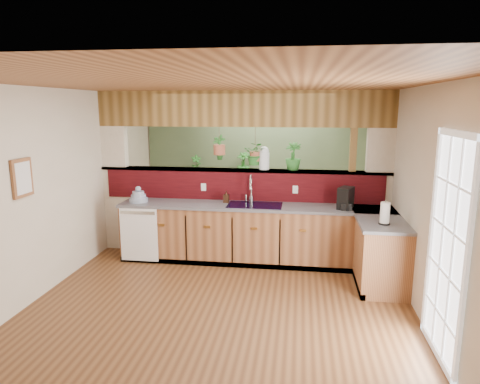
# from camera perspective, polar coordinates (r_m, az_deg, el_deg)

# --- Properties ---
(ground) EXTENTS (4.60, 7.00, 0.01)m
(ground) POSITION_cam_1_polar(r_m,az_deg,el_deg) (5.86, -1.62, -12.45)
(ground) COLOR brown
(ground) RESTS_ON ground
(ceiling) EXTENTS (4.60, 7.00, 0.01)m
(ceiling) POSITION_cam_1_polar(r_m,az_deg,el_deg) (5.36, -1.78, 13.88)
(ceiling) COLOR brown
(ceiling) RESTS_ON ground
(wall_back) EXTENTS (4.60, 0.02, 2.60)m
(wall_back) POSITION_cam_1_polar(r_m,az_deg,el_deg) (8.89, 2.12, 4.50)
(wall_back) COLOR beige
(wall_back) RESTS_ON ground
(wall_front) EXTENTS (4.60, 0.02, 2.60)m
(wall_front) POSITION_cam_1_polar(r_m,az_deg,el_deg) (2.27, -17.50, -17.31)
(wall_front) COLOR beige
(wall_front) RESTS_ON ground
(wall_left) EXTENTS (0.02, 7.00, 2.60)m
(wall_left) POSITION_cam_1_polar(r_m,az_deg,el_deg) (6.27, -22.89, 0.69)
(wall_left) COLOR beige
(wall_left) RESTS_ON ground
(wall_right) EXTENTS (0.02, 7.00, 2.60)m
(wall_right) POSITION_cam_1_polar(r_m,az_deg,el_deg) (5.56, 22.36, -0.54)
(wall_right) COLOR beige
(wall_right) RESTS_ON ground
(pass_through_partition) EXTENTS (4.60, 0.21, 2.60)m
(pass_through_partition) POSITION_cam_1_polar(r_m,az_deg,el_deg) (6.79, 0.48, 1.42)
(pass_through_partition) COLOR beige
(pass_through_partition) RESTS_ON ground
(pass_through_ledge) EXTENTS (4.60, 0.21, 0.04)m
(pass_through_ledge) POSITION_cam_1_polar(r_m,az_deg,el_deg) (6.77, 0.23, 2.92)
(pass_through_ledge) COLOR brown
(pass_through_ledge) RESTS_ON ground
(header_beam) EXTENTS (4.60, 0.15, 0.55)m
(header_beam) POSITION_cam_1_polar(r_m,az_deg,el_deg) (6.69, 0.24, 11.04)
(header_beam) COLOR brown
(header_beam) RESTS_ON ground
(sage_backwall) EXTENTS (4.55, 0.02, 2.55)m
(sage_backwall) POSITION_cam_1_polar(r_m,az_deg,el_deg) (8.87, 2.11, 4.48)
(sage_backwall) COLOR #566D4A
(sage_backwall) RESTS_ON ground
(countertop) EXTENTS (4.14, 1.52, 0.90)m
(countertop) POSITION_cam_1_polar(r_m,az_deg,el_deg) (6.44, 7.07, -6.02)
(countertop) COLOR brown
(countertop) RESTS_ON ground
(dishwasher) EXTENTS (0.58, 0.03, 0.82)m
(dishwasher) POSITION_cam_1_polar(r_m,az_deg,el_deg) (6.68, -13.33, -5.53)
(dishwasher) COLOR white
(dishwasher) RESTS_ON ground
(navy_sink) EXTENTS (0.82, 0.50, 0.18)m
(navy_sink) POSITION_cam_1_polar(r_m,az_deg,el_deg) (6.48, 1.97, -2.42)
(navy_sink) COLOR black
(navy_sink) RESTS_ON countertop
(french_door) EXTENTS (0.06, 1.02, 2.16)m
(french_door) POSITION_cam_1_polar(r_m,az_deg,el_deg) (4.41, 25.82, -7.18)
(french_door) COLOR white
(french_door) RESTS_ON ground
(framed_print) EXTENTS (0.04, 0.35, 0.45)m
(framed_print) POSITION_cam_1_polar(r_m,az_deg,el_deg) (5.55, -27.03, 1.68)
(framed_print) COLOR brown
(framed_print) RESTS_ON wall_left
(faucet) EXTENTS (0.19, 0.19, 0.44)m
(faucet) POSITION_cam_1_polar(r_m,az_deg,el_deg) (6.57, 1.45, 0.60)
(faucet) COLOR #B7B7B2
(faucet) RESTS_ON countertop
(dish_stack) EXTENTS (0.29, 0.29, 0.25)m
(dish_stack) POSITION_cam_1_polar(r_m,az_deg,el_deg) (6.83, -13.38, -0.66)
(dish_stack) COLOR #8A98B2
(dish_stack) RESTS_ON countertop
(soap_dispenser) EXTENTS (0.09, 0.09, 0.18)m
(soap_dispenser) POSITION_cam_1_polar(r_m,az_deg,el_deg) (6.61, -1.84, -0.62)
(soap_dispenser) COLOR #3A2215
(soap_dispenser) RESTS_ON countertop
(coffee_maker) EXTENTS (0.17, 0.29, 0.32)m
(coffee_maker) POSITION_cam_1_polar(r_m,az_deg,el_deg) (6.37, 13.91, -0.91)
(coffee_maker) COLOR black
(coffee_maker) RESTS_ON countertop
(paper_towel) EXTENTS (0.14, 0.14, 0.30)m
(paper_towel) POSITION_cam_1_polar(r_m,az_deg,el_deg) (5.68, 18.75, -2.75)
(paper_towel) COLOR black
(paper_towel) RESTS_ON countertop
(glass_jar) EXTENTS (0.16, 0.16, 0.36)m
(glass_jar) POSITION_cam_1_polar(r_m,az_deg,el_deg) (6.70, 3.25, 4.55)
(glass_jar) COLOR silver
(glass_jar) RESTS_ON pass_through_ledge
(ledge_plant_right) EXTENTS (0.26, 0.26, 0.43)m
(ledge_plant_right) POSITION_cam_1_polar(r_m,az_deg,el_deg) (6.67, 7.09, 4.75)
(ledge_plant_right) COLOR #266423
(ledge_plant_right) RESTS_ON pass_through_ledge
(hanging_plant_a) EXTENTS (0.24, 0.20, 0.51)m
(hanging_plant_a) POSITION_cam_1_polar(r_m,az_deg,el_deg) (6.77, -2.79, 7.02)
(hanging_plant_a) COLOR brown
(hanging_plant_a) RESTS_ON header_beam
(hanging_plant_b) EXTENTS (0.37, 0.34, 0.53)m
(hanging_plant_b) POSITION_cam_1_polar(r_m,az_deg,el_deg) (6.69, 2.04, 6.42)
(hanging_plant_b) COLOR brown
(hanging_plant_b) RESTS_ON header_beam
(shelving_console) EXTENTS (1.48, 0.87, 0.96)m
(shelving_console) POSITION_cam_1_polar(r_m,az_deg,el_deg) (8.89, -2.93, -0.74)
(shelving_console) COLOR black
(shelving_console) RESTS_ON ground
(shelf_plant_a) EXTENTS (0.25, 0.20, 0.40)m
(shelf_plant_a) POSITION_cam_1_polar(r_m,az_deg,el_deg) (8.87, -5.84, 3.66)
(shelf_plant_a) COLOR #266423
(shelf_plant_a) RESTS_ON shelving_console
(shelf_plant_b) EXTENTS (0.30, 0.30, 0.47)m
(shelf_plant_b) POSITION_cam_1_polar(r_m,az_deg,el_deg) (8.68, 0.44, 3.78)
(shelf_plant_b) COLOR #266423
(shelf_plant_b) RESTS_ON shelving_console
(floor_plant) EXTENTS (0.68, 0.61, 0.71)m
(floor_plant) POSITION_cam_1_polar(r_m,az_deg,el_deg) (8.16, 6.23, -2.96)
(floor_plant) COLOR #266423
(floor_plant) RESTS_ON ground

